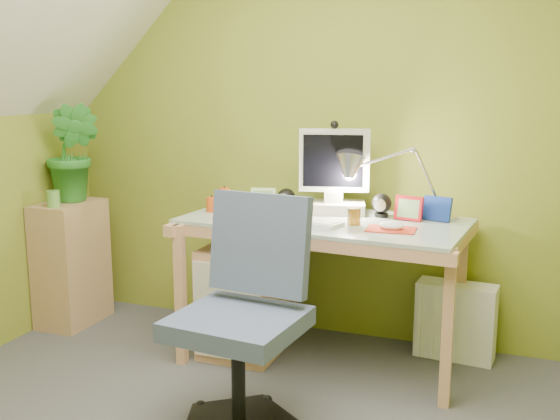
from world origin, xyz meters
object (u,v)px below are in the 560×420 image
(monitor, at_px, (334,167))
(desk, at_px, (323,290))
(potted_plant, at_px, (73,153))
(radiator, at_px, (456,321))
(task_chair, at_px, (238,318))
(side_ledge, at_px, (71,263))
(desk_lamp, at_px, (418,167))

(monitor, bearing_deg, desk, -103.87)
(monitor, height_order, potted_plant, potted_plant)
(monitor, distance_m, radiator, 1.07)
(desk, relative_size, potted_plant, 2.42)
(task_chair, relative_size, radiator, 2.47)
(desk, height_order, potted_plant, potted_plant)
(side_ledge, height_order, radiator, side_ledge)
(side_ledge, bearing_deg, desk, 0.35)
(task_chair, distance_m, radiator, 1.42)
(side_ledge, height_order, potted_plant, potted_plant)
(desk_lamp, bearing_deg, radiator, 35.95)
(desk_lamp, xyz_separation_m, task_chair, (-0.56, -1.05, -0.54))
(monitor, xyz_separation_m, desk_lamp, (0.45, 0.00, 0.02))
(monitor, relative_size, side_ledge, 0.66)
(side_ledge, distance_m, potted_plant, 0.69)
(radiator, bearing_deg, monitor, -167.37)
(potted_plant, distance_m, task_chair, 1.83)
(potted_plant, bearing_deg, desk_lamp, 3.90)
(desk_lamp, height_order, potted_plant, potted_plant)
(monitor, distance_m, task_chair, 1.17)
(radiator, bearing_deg, task_chair, -119.70)
(task_chair, bearing_deg, side_ledge, 156.45)
(monitor, bearing_deg, task_chair, -110.11)
(desk, distance_m, radiator, 0.75)
(desk_lamp, distance_m, side_ledge, 2.19)
(monitor, distance_m, potted_plant, 1.61)
(task_chair, bearing_deg, potted_plant, 154.61)
(monitor, height_order, side_ledge, monitor)
(desk, distance_m, task_chair, 0.88)
(monitor, relative_size, potted_plant, 0.84)
(monitor, xyz_separation_m, side_ledge, (-1.63, -0.19, -0.65))
(desk_lamp, bearing_deg, side_ledge, -160.67)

